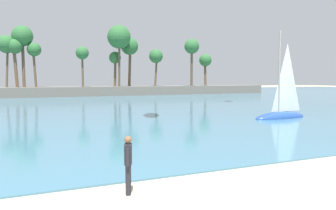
{
  "coord_description": "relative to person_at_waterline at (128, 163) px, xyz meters",
  "views": [
    {
      "loc": [
        -5.08,
        -0.25,
        3.26
      ],
      "look_at": [
        0.67,
        12.85,
        2.14
      ],
      "focal_mm": 35.81,
      "sensor_mm": 36.0,
      "label": 1
    }
  ],
  "objects": [
    {
      "name": "sea",
      "position": [
        2.38,
        48.0,
        -0.86
      ],
      "size": [
        220.0,
        94.08,
        0.06
      ],
      "primitive_type": "cube",
      "color": "teal",
      "rests_on": "ground"
    },
    {
      "name": "palm_headland",
      "position": [
        2.9,
        54.96,
        2.75
      ],
      "size": [
        89.62,
        6.44,
        13.43
      ],
      "color": "slate",
      "rests_on": "ground"
    },
    {
      "name": "person_at_waterline",
      "position": [
        0.0,
        0.0,
        0.0
      ],
      "size": [
        0.31,
        0.52,
        1.67
      ],
      "color": "#23232D",
      "rests_on": "ground"
    },
    {
      "name": "sailboat_toward_headland",
      "position": [
        16.85,
        12.36,
        -0.15
      ],
      "size": [
        5.37,
        2.05,
        7.61
      ],
      "color": "#234793",
      "rests_on": "sea"
    }
  ]
}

